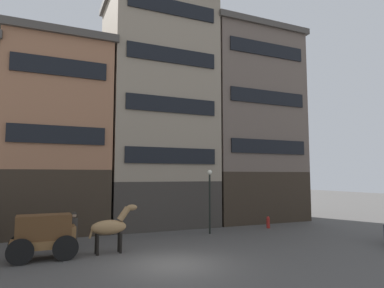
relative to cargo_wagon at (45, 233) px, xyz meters
name	(u,v)px	position (x,y,z in m)	size (l,w,h in m)	color
ground_plane	(173,264)	(5.02, -3.10, -1.15)	(120.00, 120.00, 0.00)	#4C4947
building_center_left	(56,135)	(0.56, 8.48, 5.42)	(7.13, 7.44, 13.05)	#33281E
building_center_right	(157,108)	(7.95, 8.48, 7.94)	(8.35, 7.44, 18.10)	#38332D
building_far_right	(245,125)	(16.16, 8.48, 7.12)	(8.76, 7.44, 16.47)	#33281E
cargo_wagon	(45,233)	(0.00, 0.00, 0.00)	(2.94, 1.57, 1.98)	brown
draft_horse	(111,227)	(2.95, 0.00, 0.12)	(2.35, 0.64, 2.30)	#937047
pedestrian_officer	(74,227)	(1.46, 2.53, -0.17)	(0.48, 0.48, 1.79)	#38332D
streetlamp_curbside	(210,192)	(9.84, 2.96, 1.52)	(0.32, 0.32, 4.12)	black
fire_hydrant_curbside	(268,222)	(14.70, 3.35, -0.72)	(0.24, 0.24, 0.83)	maroon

